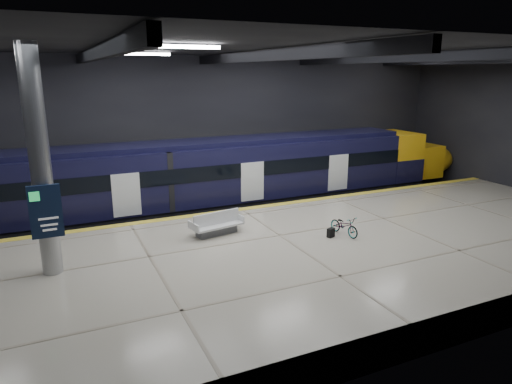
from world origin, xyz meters
TOP-DOWN VIEW (x-y plane):
  - ground at (0.00, 0.00)m, footprint 30.00×30.00m
  - room_shell at (-0.00, 0.00)m, footprint 30.10×16.10m
  - platform at (0.00, -2.50)m, footprint 30.00×11.00m
  - safety_strip at (0.00, 2.75)m, footprint 30.00×0.40m
  - rails at (0.00, 5.50)m, footprint 30.00×1.52m
  - train at (-0.08, 5.50)m, footprint 29.40×2.84m
  - bench at (-2.17, 0.11)m, footprint 2.15×1.19m
  - bicycle at (2.25, -1.99)m, footprint 0.72×1.49m
  - pannier_bag at (1.65, -1.99)m, footprint 0.35×0.28m
  - info_column at (-8.00, -1.03)m, footprint 0.90×0.78m

SIDE VIEW (x-z plane):
  - ground at x=0.00m, z-range 0.00..0.00m
  - rails at x=0.00m, z-range 0.00..0.16m
  - platform at x=0.00m, z-range 0.00..1.10m
  - safety_strip at x=0.00m, z-range 1.10..1.11m
  - pannier_bag at x=1.65m, z-range 1.10..1.45m
  - bench at x=-2.17m, z-range 0.97..1.86m
  - bicycle at x=2.25m, z-range 1.10..1.85m
  - train at x=-0.08m, z-range 0.16..3.95m
  - info_column at x=-8.00m, z-range 1.01..7.91m
  - room_shell at x=0.00m, z-range 1.69..9.74m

